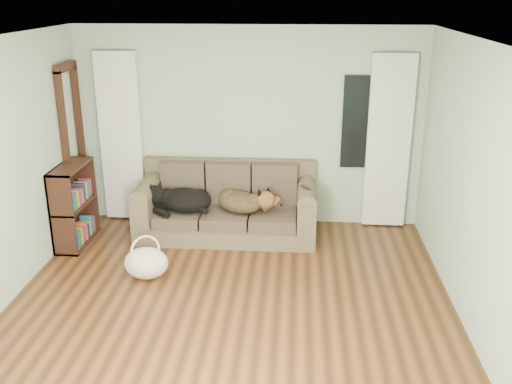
# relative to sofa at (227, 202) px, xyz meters

# --- Properties ---
(floor) EXTENTS (5.00, 5.00, 0.00)m
(floor) POSITION_rel_sofa_xyz_m (0.25, -1.97, -0.45)
(floor) COLOR #37210F
(floor) RESTS_ON ground
(ceiling) EXTENTS (5.00, 5.00, 0.00)m
(ceiling) POSITION_rel_sofa_xyz_m (0.25, -1.97, 2.15)
(ceiling) COLOR white
(ceiling) RESTS_ON ground
(wall_back) EXTENTS (4.50, 0.04, 2.60)m
(wall_back) POSITION_rel_sofa_xyz_m (0.25, 0.53, 0.85)
(wall_back) COLOR #A9BA9D
(wall_back) RESTS_ON ground
(wall_right) EXTENTS (0.04, 5.00, 2.60)m
(wall_right) POSITION_rel_sofa_xyz_m (2.50, -1.97, 0.85)
(wall_right) COLOR #A9BA9D
(wall_right) RESTS_ON ground
(curtain_left) EXTENTS (0.55, 0.08, 2.25)m
(curtain_left) POSITION_rel_sofa_xyz_m (-1.45, 0.45, 0.70)
(curtain_left) COLOR white
(curtain_left) RESTS_ON ground
(curtain_right) EXTENTS (0.55, 0.08, 2.25)m
(curtain_right) POSITION_rel_sofa_xyz_m (2.05, 0.45, 0.70)
(curtain_right) COLOR white
(curtain_right) RESTS_ON ground
(window_pane) EXTENTS (0.50, 0.03, 1.20)m
(window_pane) POSITION_rel_sofa_xyz_m (1.70, 0.50, 0.95)
(window_pane) COLOR black
(window_pane) RESTS_ON wall_back
(door_casing) EXTENTS (0.07, 0.60, 2.10)m
(door_casing) POSITION_rel_sofa_xyz_m (-1.95, 0.07, 0.60)
(door_casing) COLOR black
(door_casing) RESTS_ON ground
(sofa) EXTENTS (2.26, 0.98, 0.92)m
(sofa) POSITION_rel_sofa_xyz_m (0.00, 0.00, 0.00)
(sofa) COLOR brown
(sofa) RESTS_ON floor
(dog_black_lab) EXTENTS (0.81, 0.66, 0.30)m
(dog_black_lab) POSITION_rel_sofa_xyz_m (-0.57, -0.09, 0.03)
(dog_black_lab) COLOR black
(dog_black_lab) RESTS_ON sofa
(dog_shepherd) EXTENTS (0.78, 0.73, 0.28)m
(dog_shepherd) POSITION_rel_sofa_xyz_m (0.21, -0.05, 0.04)
(dog_shepherd) COLOR black
(dog_shepherd) RESTS_ON sofa
(tv_remote) EXTENTS (0.14, 0.20, 0.02)m
(tv_remote) POSITION_rel_sofa_xyz_m (1.00, -0.17, 0.28)
(tv_remote) COLOR black
(tv_remote) RESTS_ON sofa
(tote_bag) EXTENTS (0.56, 0.48, 0.35)m
(tote_bag) POSITION_rel_sofa_xyz_m (-0.74, -1.23, -0.29)
(tote_bag) COLOR #EDE2C6
(tote_bag) RESTS_ON floor
(bookshelf) EXTENTS (0.40, 0.84, 1.01)m
(bookshelf) POSITION_rel_sofa_xyz_m (-1.84, -0.38, 0.05)
(bookshelf) COLOR black
(bookshelf) RESTS_ON floor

